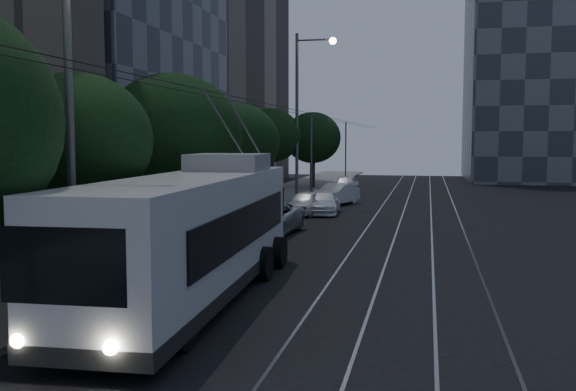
{
  "coord_description": "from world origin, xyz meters",
  "views": [
    {
      "loc": [
        3.06,
        -16.23,
        4.2
      ],
      "look_at": [
        -1.46,
        4.45,
        2.35
      ],
      "focal_mm": 40.0,
      "sensor_mm": 36.0,
      "label": 1
    }
  ],
  "objects_px": {
    "pickup_silver": "(266,219)",
    "streetlamp_far": "(303,103)",
    "car_white_a": "(306,203)",
    "car_white_d": "(346,185)",
    "trolleybus": "(195,233)",
    "car_white_c": "(336,194)",
    "car_white_b": "(323,203)",
    "streetlamp_near": "(84,89)"
  },
  "relations": [
    {
      "from": "pickup_silver",
      "to": "streetlamp_far",
      "type": "distance_m",
      "value": 14.53
    },
    {
      "from": "pickup_silver",
      "to": "car_white_a",
      "type": "bearing_deg",
      "value": 91.59
    },
    {
      "from": "car_white_d",
      "to": "car_white_a",
      "type": "bearing_deg",
      "value": -92.06
    },
    {
      "from": "trolleybus",
      "to": "car_white_d",
      "type": "bearing_deg",
      "value": 87.74
    },
    {
      "from": "car_white_a",
      "to": "trolleybus",
      "type": "bearing_deg",
      "value": -79.83
    },
    {
      "from": "car_white_c",
      "to": "car_white_b",
      "type": "bearing_deg",
      "value": -69.41
    },
    {
      "from": "car_white_a",
      "to": "streetlamp_far",
      "type": "height_order",
      "value": "streetlamp_far"
    },
    {
      "from": "pickup_silver",
      "to": "car_white_c",
      "type": "bearing_deg",
      "value": 88.5
    },
    {
      "from": "car_white_a",
      "to": "car_white_c",
      "type": "bearing_deg",
      "value": 88.69
    },
    {
      "from": "trolleybus",
      "to": "streetlamp_far",
      "type": "xyz_separation_m",
      "value": [
        -1.87,
        24.65,
        4.78
      ]
    },
    {
      "from": "car_white_c",
      "to": "streetlamp_near",
      "type": "height_order",
      "value": "streetlamp_near"
    },
    {
      "from": "pickup_silver",
      "to": "car_white_b",
      "type": "relative_size",
      "value": 1.22
    },
    {
      "from": "pickup_silver",
      "to": "streetlamp_far",
      "type": "height_order",
      "value": "streetlamp_far"
    },
    {
      "from": "car_white_a",
      "to": "streetlamp_near",
      "type": "relative_size",
      "value": 0.44
    },
    {
      "from": "car_white_b",
      "to": "car_white_c",
      "type": "height_order",
      "value": "car_white_c"
    },
    {
      "from": "car_white_a",
      "to": "car_white_d",
      "type": "relative_size",
      "value": 0.91
    },
    {
      "from": "car_white_c",
      "to": "streetlamp_far",
      "type": "relative_size",
      "value": 0.38
    },
    {
      "from": "car_white_b",
      "to": "car_white_d",
      "type": "relative_size",
      "value": 1.0
    },
    {
      "from": "car_white_b",
      "to": "streetlamp_near",
      "type": "relative_size",
      "value": 0.48
    },
    {
      "from": "car_white_a",
      "to": "streetlamp_far",
      "type": "bearing_deg",
      "value": 110.65
    },
    {
      "from": "pickup_silver",
      "to": "streetlamp_near",
      "type": "bearing_deg",
      "value": -90.6
    },
    {
      "from": "car_white_c",
      "to": "streetlamp_near",
      "type": "bearing_deg",
      "value": -73.86
    },
    {
      "from": "car_white_a",
      "to": "pickup_silver",
      "type": "bearing_deg",
      "value": -83.72
    },
    {
      "from": "car_white_d",
      "to": "streetlamp_far",
      "type": "xyz_separation_m",
      "value": [
        -1.69,
        -8.51,
        5.79
      ]
    },
    {
      "from": "streetlamp_far",
      "to": "car_white_a",
      "type": "bearing_deg",
      "value": -77.43
    },
    {
      "from": "streetlamp_near",
      "to": "streetlamp_far",
      "type": "distance_m",
      "value": 26.76
    },
    {
      "from": "streetlamp_far",
      "to": "car_white_c",
      "type": "bearing_deg",
      "value": 7.54
    },
    {
      "from": "car_white_a",
      "to": "car_white_d",
      "type": "xyz_separation_m",
      "value": [
        0.52,
        13.74,
        0.06
      ]
    },
    {
      "from": "trolleybus",
      "to": "streetlamp_near",
      "type": "relative_size",
      "value": 1.44
    },
    {
      "from": "car_white_a",
      "to": "car_white_b",
      "type": "height_order",
      "value": "car_white_a"
    },
    {
      "from": "trolleybus",
      "to": "pickup_silver",
      "type": "relative_size",
      "value": 2.43
    },
    {
      "from": "car_white_b",
      "to": "car_white_d",
      "type": "xyz_separation_m",
      "value": [
        -0.39,
        13.21,
        0.11
      ]
    },
    {
      "from": "trolleybus",
      "to": "car_white_b",
      "type": "bearing_deg",
      "value": 86.85
    },
    {
      "from": "car_white_b",
      "to": "streetlamp_near",
      "type": "height_order",
      "value": "streetlamp_near"
    },
    {
      "from": "car_white_c",
      "to": "streetlamp_far",
      "type": "xyz_separation_m",
      "value": [
        -2.07,
        -0.27,
        5.83
      ]
    },
    {
      "from": "car_white_a",
      "to": "car_white_c",
      "type": "xyz_separation_m",
      "value": [
        0.91,
        5.5,
        0.02
      ]
    },
    {
      "from": "car_white_d",
      "to": "streetlamp_near",
      "type": "xyz_separation_m",
      "value": [
        -1.72,
        -35.25,
        4.66
      ]
    },
    {
      "from": "trolleybus",
      "to": "car_white_c",
      "type": "height_order",
      "value": "trolleybus"
    },
    {
      "from": "trolleybus",
      "to": "car_white_a",
      "type": "bearing_deg",
      "value": 89.51
    },
    {
      "from": "car_white_a",
      "to": "car_white_c",
      "type": "relative_size",
      "value": 0.94
    },
    {
      "from": "car_white_b",
      "to": "streetlamp_far",
      "type": "bearing_deg",
      "value": 110.0
    },
    {
      "from": "car_white_c",
      "to": "streetlamp_near",
      "type": "relative_size",
      "value": 0.47
    }
  ]
}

